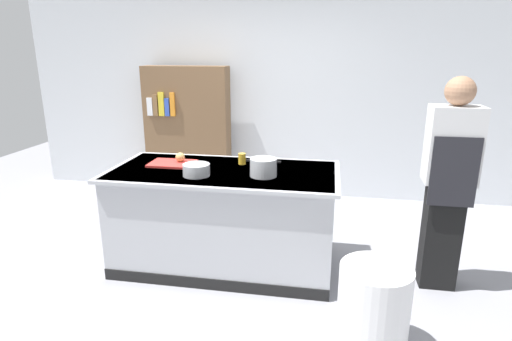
% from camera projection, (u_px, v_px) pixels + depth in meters
% --- Properties ---
extents(ground_plane, '(10.00, 10.00, 0.00)m').
position_uv_depth(ground_plane, '(226.00, 263.00, 3.86)').
color(ground_plane, gray).
extents(back_wall, '(6.40, 0.12, 3.00)m').
position_uv_depth(back_wall, '(263.00, 81.00, 5.43)').
color(back_wall, silver).
rests_on(back_wall, ground_plane).
extents(counter_island, '(1.98, 0.98, 0.90)m').
position_uv_depth(counter_island, '(225.00, 217.00, 3.73)').
color(counter_island, '#B7BABF').
rests_on(counter_island, ground_plane).
extents(cutting_board, '(0.40, 0.28, 0.02)m').
position_uv_depth(cutting_board, '(172.00, 164.00, 3.78)').
color(cutting_board, red).
rests_on(cutting_board, counter_island).
extents(onion, '(0.08, 0.08, 0.08)m').
position_uv_depth(onion, '(180.00, 157.00, 3.79)').
color(onion, tan).
rests_on(onion, cutting_board).
extents(stock_pot, '(0.29, 0.22, 0.15)m').
position_uv_depth(stock_pot, '(263.00, 167.00, 3.42)').
color(stock_pot, '#B7BABF').
rests_on(stock_pot, counter_island).
extents(mixing_bowl, '(0.22, 0.22, 0.10)m').
position_uv_depth(mixing_bowl, '(196.00, 170.00, 3.44)').
color(mixing_bowl, '#B7BABF').
rests_on(mixing_bowl, counter_island).
extents(juice_cup, '(0.07, 0.07, 0.10)m').
position_uv_depth(juice_cup, '(242.00, 159.00, 3.78)').
color(juice_cup, yellow).
rests_on(juice_cup, counter_island).
extents(trash_bin, '(0.46, 0.46, 0.60)m').
position_uv_depth(trash_bin, '(373.00, 309.00, 2.69)').
color(trash_bin, white).
rests_on(trash_bin, ground_plane).
extents(person_chef, '(0.38, 0.25, 1.72)m').
position_uv_depth(person_chef, '(448.00, 181.00, 3.27)').
color(person_chef, black).
rests_on(person_chef, ground_plane).
extents(bookshelf, '(1.10, 0.31, 1.70)m').
position_uv_depth(bookshelf, '(188.00, 132.00, 5.48)').
color(bookshelf, brown).
rests_on(bookshelf, ground_plane).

